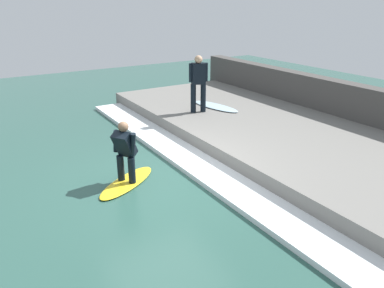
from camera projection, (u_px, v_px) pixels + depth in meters
name	position (u px, v px, depth m)	size (l,w,h in m)	color
ground_plane	(164.00, 181.00, 7.93)	(28.00, 28.00, 0.00)	#2D564C
concrete_ledge	(289.00, 140.00, 9.65)	(4.40, 12.97, 0.41)	slate
back_wall	(352.00, 108.00, 10.68)	(0.50, 13.61, 1.38)	#474442
wave_foam_crest	(203.00, 168.00, 8.40)	(0.90, 12.32, 0.11)	white
surfboard_riding	(127.00, 182.00, 7.81)	(1.71, 1.37, 0.06)	yellow
surfer_riding	(125.00, 149.00, 7.54)	(0.56, 0.55, 1.30)	black
surfer_waiting_near	(198.00, 81.00, 10.99)	(0.54, 0.35, 1.69)	black
surfboard_waiting_near	(216.00, 106.00, 11.82)	(0.89, 1.88, 0.06)	silver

